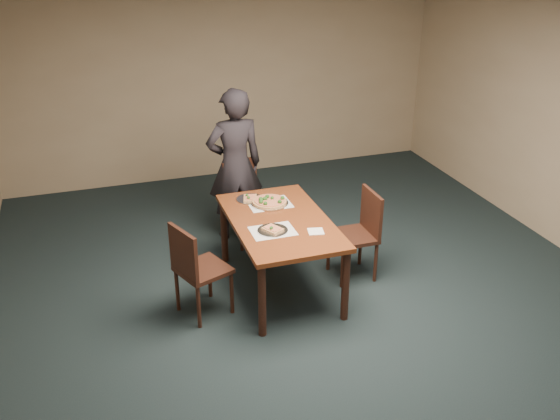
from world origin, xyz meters
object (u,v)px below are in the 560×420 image
object	(u,v)px
dining_table	(280,228)
diner	(235,165)
chair_far	(245,196)
chair_left	(195,266)
slice_plate_near	(273,230)
slice_plate_far	(250,199)
chair_right	(360,229)
pizza_pan	(269,202)

from	to	relation	value
dining_table	diner	bearing A→B (deg)	95.56
diner	chair_far	bearing A→B (deg)	132.49
chair_left	slice_plate_near	size ratio (longest dim) A/B	3.25
chair_far	slice_plate_far	world-z (taller)	chair_far
slice_plate_far	slice_plate_near	bearing A→B (deg)	-89.58
slice_plate_near	chair_left	bearing A→B (deg)	179.87
diner	slice_plate_far	distance (m)	0.71
chair_far	chair_right	bearing A→B (deg)	-64.94
diner	slice_plate_near	world-z (taller)	diner
dining_table	slice_plate_near	bearing A→B (deg)	-123.94
slice_plate_far	chair_right	bearing A→B (deg)	-28.55
dining_table	slice_plate_far	world-z (taller)	slice_plate_far
chair_left	slice_plate_far	bearing A→B (deg)	-66.06
slice_plate_far	pizza_pan	bearing A→B (deg)	-45.89
chair_far	slice_plate_near	distance (m)	1.38
pizza_pan	dining_table	bearing A→B (deg)	-91.60
chair_right	slice_plate_near	distance (m)	1.03
chair_far	slice_plate_far	xyz separation A→B (m)	(-0.11, -0.62, 0.25)
chair_left	pizza_pan	bearing A→B (deg)	-78.25
dining_table	slice_plate_far	distance (m)	0.56
dining_table	chair_far	distance (m)	1.15
slice_plate_near	chair_right	bearing A→B (deg)	11.43
chair_far	dining_table	bearing A→B (deg)	-100.42
diner	dining_table	bearing A→B (deg)	93.33
dining_table	chair_right	world-z (taller)	chair_right
dining_table	slice_plate_near	world-z (taller)	slice_plate_near
chair_left	slice_plate_near	world-z (taller)	chair_left
slice_plate_far	dining_table	bearing A→B (deg)	-74.83
chair_right	chair_left	bearing A→B (deg)	-83.42
dining_table	pizza_pan	size ratio (longest dim) A/B	3.98
chair_far	slice_plate_far	size ratio (longest dim) A/B	3.25
pizza_pan	chair_far	bearing A→B (deg)	93.61
chair_right	slice_plate_near	xyz separation A→B (m)	(-0.98, -0.20, 0.25)
chair_far	slice_plate_near	size ratio (longest dim) A/B	3.25
dining_table	chair_far	xyz separation A→B (m)	(-0.04, 1.15, -0.14)
dining_table	chair_far	size ratio (longest dim) A/B	1.65
diner	slice_plate_near	bearing A→B (deg)	87.02
dining_table	chair_right	distance (m)	0.85
chair_left	pizza_pan	xyz separation A→B (m)	(0.87, 0.57, 0.26)
chair_right	diner	bearing A→B (deg)	-142.06
chair_left	chair_right	bearing A→B (deg)	-104.97
dining_table	slice_plate_near	size ratio (longest dim) A/B	5.36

